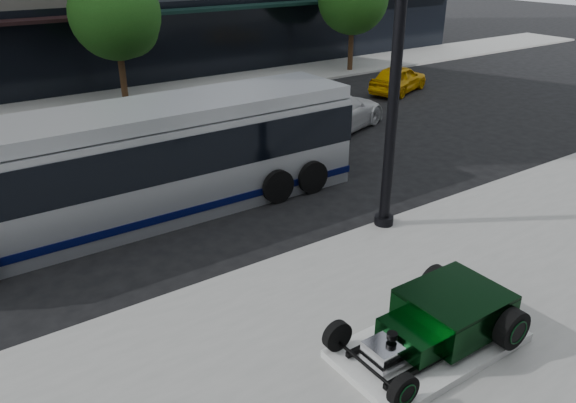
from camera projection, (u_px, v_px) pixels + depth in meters
ground at (262, 219)px, 14.80m from camera, size 120.00×120.00×0.00m
sidewalk_far at (97, 103)px, 25.24m from camera, size 70.00×4.00×0.12m
street_trees at (118, 17)px, 23.59m from camera, size 29.80×3.80×5.70m
display_plinth at (429, 345)px, 9.85m from camera, size 3.40×1.80×0.15m
hot_rod at (445, 315)px, 9.81m from camera, size 3.22×2.00×0.81m
lamppost at (396, 64)px, 12.58m from camera, size 0.48×0.48×8.70m
transit_bus at (139, 163)px, 14.37m from camera, size 12.12×2.88×2.92m
white_sedan at (333, 112)px, 21.33m from camera, size 5.70×3.86×1.53m
yellow_taxi at (398, 79)px, 27.06m from camera, size 4.18×2.82×1.32m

